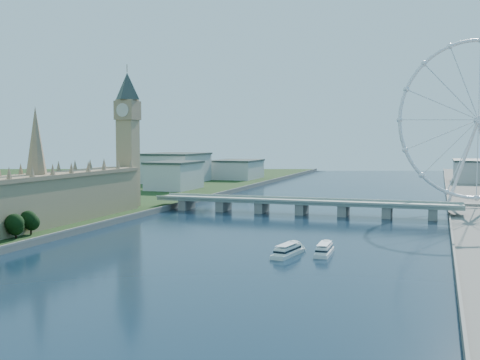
% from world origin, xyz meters
% --- Properties ---
extents(ground, '(2000.00, 2000.00, 0.00)m').
position_xyz_m(ground, '(0.00, 0.00, 0.00)').
color(ground, '#16303F').
rests_on(ground, ground).
extents(parliament_range, '(24.00, 200.00, 70.00)m').
position_xyz_m(parliament_range, '(-128.00, 170.00, 18.48)').
color(parliament_range, tan).
rests_on(parliament_range, ground).
extents(big_ben, '(20.02, 20.02, 110.00)m').
position_xyz_m(big_ben, '(-128.00, 278.00, 66.57)').
color(big_ben, tan).
rests_on(big_ben, ground).
extents(westminster_bridge, '(220.00, 22.00, 9.50)m').
position_xyz_m(westminster_bridge, '(0.00, 300.00, 6.63)').
color(westminster_bridge, gray).
rests_on(westminster_bridge, ground).
extents(london_eye, '(113.60, 39.12, 124.30)m').
position_xyz_m(london_eye, '(119.98, 355.08, 67.52)').
color(london_eye, silver).
rests_on(london_eye, ground).
extents(city_skyline, '(505.00, 280.00, 32.00)m').
position_xyz_m(city_skyline, '(39.22, 560.08, 16.96)').
color(city_skyline, beige).
rests_on(city_skyline, ground).
extents(tour_boat_near, '(11.52, 28.25, 6.05)m').
position_xyz_m(tour_boat_near, '(27.37, 145.90, 0.00)').
color(tour_boat_near, silver).
rests_on(tour_boat_near, ground).
extents(tour_boat_far, '(7.44, 26.51, 5.78)m').
position_xyz_m(tour_boat_far, '(42.91, 154.62, 0.00)').
color(tour_boat_far, silver).
rests_on(tour_boat_far, ground).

